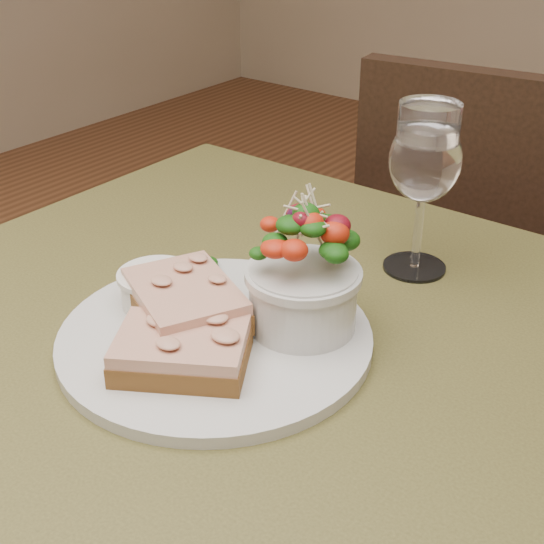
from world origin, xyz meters
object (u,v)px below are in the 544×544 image
Objects in this scene: chair_far at (486,374)px; wine_glass at (425,165)px; sandwich_front at (182,350)px; sandwich_back at (185,301)px; ramekin at (157,287)px; salad_bowl at (303,271)px; cafe_table at (240,421)px; dinner_plate at (215,337)px.

chair_far is 0.76m from wine_glass.
wine_glass is at bearing 89.64° from chair_far.
sandwich_front is 0.07m from sandwich_back.
ramekin is 0.56× the size of salad_bowl.
chair_far is 7.09× the size of salad_bowl.
ramekin reaches higher than sandwich_front.
salad_bowl reaches higher than cafe_table.
salad_bowl is at bearing 41.20° from cafe_table.
salad_bowl reaches higher than sandwich_back.
dinner_plate is 1.70× the size of wine_glass.
wine_glass reaches higher than chair_far.
ramekin is at bearing 74.81° from chair_far.
wine_glass is (0.11, 0.25, 0.09)m from sandwich_back.
sandwich_back is 0.05m from ramekin.
cafe_table is 0.11m from dinner_plate.
salad_bowl is (0.05, 0.04, 0.17)m from cafe_table.
ramekin is (-0.08, 0.00, 0.03)m from dinner_plate.
cafe_table is at bearing -106.45° from wine_glass.
cafe_table is 5.68× the size of sandwich_front.
wine_glass reaches higher than salad_bowl.
dinner_plate is (-0.02, -0.73, 0.46)m from chair_far.
ramekin is (-0.05, 0.01, -0.00)m from sandwich_back.
sandwich_front is at bearing -23.13° from sandwich_back.
salad_bowl is (0.14, 0.06, 0.04)m from ramekin.
sandwich_front is at bearing -89.64° from cafe_table.
dinner_plate is 0.28m from wine_glass.
chair_far reaches higher than sandwich_front.
ramekin is 0.15m from salad_bowl.
dinner_plate is (-0.01, -0.02, 0.11)m from cafe_table.
wine_glass is (0.07, 0.23, 0.22)m from cafe_table.
chair_far is at bearing 88.46° from dinner_plate.
dinner_plate is at bearing 81.06° from chair_far.
sandwich_back reaches higher than dinner_plate.
wine_glass reaches higher than dinner_plate.
salad_bowl is 0.20m from wine_glass.
sandwich_back is at bearing -152.84° from cafe_table.
sandwich_front is at bearing -111.67° from salad_bowl.
sandwich_back is (-0.04, -0.02, 0.14)m from cafe_table.
sandwich_back is 1.17× the size of salad_bowl.
chair_far is at bearing 58.44° from sandwich_front.
chair_far is at bearing 112.07° from sandwich_back.
sandwich_front is (0.00, -0.08, 0.13)m from cafe_table.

